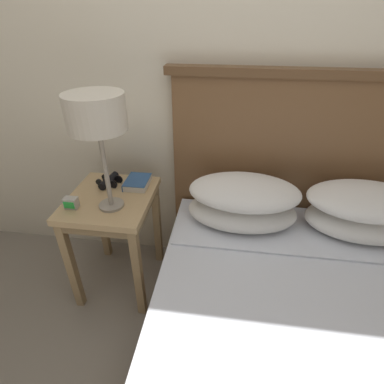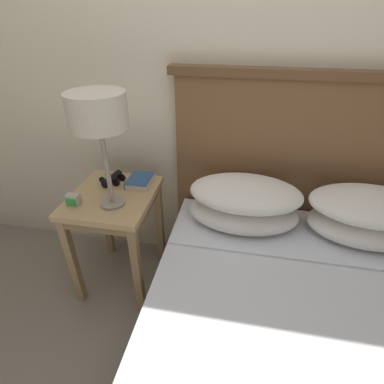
% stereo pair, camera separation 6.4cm
% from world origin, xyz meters
% --- Properties ---
extents(ground_plane, '(20.00, 20.00, 0.00)m').
position_xyz_m(ground_plane, '(0.00, 0.00, 0.00)').
color(ground_plane, gray).
rests_on(ground_plane, ground).
extents(wall_back, '(8.00, 0.06, 2.60)m').
position_xyz_m(wall_back, '(0.00, 0.94, 1.30)').
color(wall_back, beige).
rests_on(wall_back, ground_plane).
extents(nightstand, '(0.46, 0.51, 0.66)m').
position_xyz_m(nightstand, '(-0.48, 0.57, 0.56)').
color(nightstand, tan).
rests_on(nightstand, ground_plane).
extents(bed, '(1.53, 1.88, 1.30)m').
position_xyz_m(bed, '(0.56, 0.08, 0.32)').
color(bed, '#4E3520').
rests_on(bed, ground_plane).
extents(table_lamp, '(0.27, 0.27, 0.59)m').
position_xyz_m(table_lamp, '(-0.44, 0.48, 1.15)').
color(table_lamp, gray).
rests_on(table_lamp, nightstand).
extents(book_on_nightstand, '(0.13, 0.18, 0.04)m').
position_xyz_m(book_on_nightstand, '(-0.36, 0.71, 0.68)').
color(book_on_nightstand, silver).
rests_on(book_on_nightstand, nightstand).
extents(binoculars_pair, '(0.15, 0.16, 0.05)m').
position_xyz_m(binoculars_pair, '(-0.53, 0.70, 0.68)').
color(binoculars_pair, black).
rests_on(binoculars_pair, nightstand).
extents(alarm_clock, '(0.07, 0.05, 0.06)m').
position_xyz_m(alarm_clock, '(-0.64, 0.43, 0.69)').
color(alarm_clock, '#B7B2A8').
rests_on(alarm_clock, nightstand).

